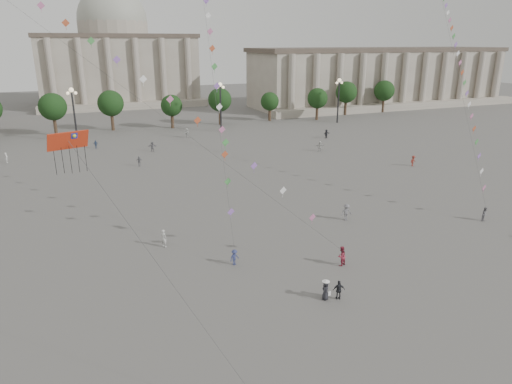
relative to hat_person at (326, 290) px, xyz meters
name	(u,v)px	position (x,y,z in m)	size (l,w,h in m)	color
ground	(320,306)	(-0.82, -0.71, -0.85)	(360.00, 360.00, 0.00)	#575452
hall_east	(381,77)	(74.18, 93.19, 7.58)	(84.00, 26.22, 17.20)	gray
hall_central	(116,57)	(-0.82, 128.51, 13.38)	(48.30, 34.30, 35.50)	gray
tree_row	(145,106)	(-0.82, 77.29, 4.55)	(137.12, 5.12, 8.00)	#34231A
lamp_post_mid_west	(73,105)	(-15.82, 69.29, 6.50)	(2.00, 0.90, 10.65)	#262628
lamp_post_mid_east	(220,98)	(14.18, 69.29, 6.50)	(2.00, 0.90, 10.65)	#262628
lamp_post_far_east	(339,92)	(44.18, 69.29, 6.50)	(2.00, 0.90, 10.65)	#262628
person_crowd_0	(96,144)	(-12.85, 61.97, -0.07)	(0.92, 0.38, 1.56)	#334973
person_crowd_4	(187,133)	(5.49, 65.56, 0.13)	(1.81, 0.57, 1.95)	beige
person_crowd_6	(346,212)	(10.63, 13.51, 0.11)	(1.24, 0.71, 1.92)	slate
person_crowd_7	(320,146)	(24.84, 44.11, 0.07)	(1.71, 0.54, 1.84)	beige
person_crowd_8	(413,161)	(33.46, 29.35, 0.02)	(1.12, 0.64, 1.73)	maroon
person_crowd_9	(326,134)	(31.98, 53.90, 0.06)	(1.68, 0.54, 1.81)	black
person_crowd_10	(6,158)	(-27.19, 56.51, 0.02)	(0.63, 0.41, 1.73)	silver
person_crowd_12	(152,147)	(-3.46, 55.54, 0.05)	(1.67, 0.53, 1.80)	slate
person_crowd_13	(164,238)	(-9.69, 14.31, 0.06)	(0.66, 0.43, 1.81)	#B5B5B0
person_crowd_16	(139,161)	(-7.28, 45.95, -0.02)	(0.97, 0.40, 1.65)	slate
tourist_1	(339,290)	(0.97, -0.36, -0.05)	(0.93, 0.39, 1.59)	black
kite_flyer_0	(341,256)	(4.21, 4.41, 0.07)	(0.89, 0.69, 1.83)	#97293D
kite_flyer_1	(234,257)	(-4.60, 8.11, -0.11)	(0.96, 0.55, 1.48)	navy
kite_flyer_2	(485,214)	(24.86, 7.48, -0.05)	(0.78, 0.61, 1.60)	slate
hat_person	(326,290)	(0.00, 0.00, 0.00)	(0.92, 0.89, 1.69)	black
dragon_kite	(71,155)	(-16.94, -0.21, 12.35)	(4.81, 4.87, 16.73)	#B52C13
kite_train_west	(31,5)	(-18.97, 26.40, 21.67)	(43.27, 40.58, 72.06)	#3F3F3F
kite_train_east	(454,44)	(33.82, 24.23, 17.87)	(17.39, 31.34, 47.99)	#3F3F3F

